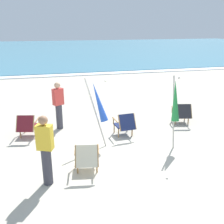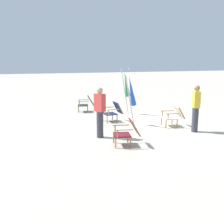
# 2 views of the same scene
# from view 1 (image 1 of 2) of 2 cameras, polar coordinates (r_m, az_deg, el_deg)

# --- Properties ---
(ground_plane) EXTENTS (80.00, 80.00, 0.00)m
(ground_plane) POSITION_cam_1_polar(r_m,az_deg,el_deg) (7.41, -0.68, -9.11)
(ground_plane) COLOR #B7AF9E
(sea) EXTENTS (80.00, 40.00, 0.10)m
(sea) POSITION_cam_1_polar(r_m,az_deg,el_deg) (39.22, -12.04, 13.21)
(sea) COLOR teal
(sea) RESTS_ON ground
(surf_band) EXTENTS (80.00, 1.10, 0.06)m
(surf_band) POSITION_cam_1_polar(r_m,az_deg,el_deg) (19.11, -9.33, 8.04)
(surf_band) COLOR white
(surf_band) RESTS_ON ground
(beach_chair_front_left) EXTENTS (0.73, 0.87, 0.78)m
(beach_chair_front_left) POSITION_cam_1_polar(r_m,az_deg,el_deg) (9.73, 15.02, -0.17)
(beach_chair_front_left) COLOR #28282D
(beach_chair_front_left) RESTS_ON ground
(beach_chair_far_center) EXTENTS (0.69, 0.86, 0.77)m
(beach_chair_far_center) POSITION_cam_1_polar(r_m,az_deg,el_deg) (6.41, -5.48, -9.65)
(beach_chair_far_center) COLOR beige
(beach_chair_far_center) RESTS_ON ground
(beach_chair_back_left) EXTENTS (0.72, 0.87, 0.78)m
(beach_chair_back_left) POSITION_cam_1_polar(r_m,az_deg,el_deg) (8.69, -17.94, -2.72)
(beach_chair_back_left) COLOR maroon
(beach_chair_back_left) RESTS_ON ground
(beach_chair_back_right) EXTENTS (0.63, 0.78, 0.79)m
(beach_chair_back_right) POSITION_cam_1_polar(r_m,az_deg,el_deg) (8.37, 2.83, -2.57)
(beach_chair_back_right) COLOR #19234C
(beach_chair_back_right) RESTS_ON ground
(umbrella_furled_blue) EXTENTS (0.64, 0.72, 2.00)m
(umbrella_furled_blue) POSITION_cam_1_polar(r_m,az_deg,el_deg) (7.53, -2.95, 2.06)
(umbrella_furled_blue) COLOR #B7B2A8
(umbrella_furled_blue) RESTS_ON ground
(umbrella_furled_green) EXTENTS (0.26, 0.48, 2.10)m
(umbrella_furled_green) POSITION_cam_1_polar(r_m,az_deg,el_deg) (7.60, 13.60, 2.24)
(umbrella_furled_green) COLOR #B7B2A8
(umbrella_furled_green) RESTS_ON ground
(person_near_chairs) EXTENTS (0.39, 0.31, 1.63)m
(person_near_chairs) POSITION_cam_1_polar(r_m,az_deg,el_deg) (5.94, -14.24, -8.02)
(person_near_chairs) COLOR #383842
(person_near_chairs) RESTS_ON ground
(person_by_waterline) EXTENTS (0.39, 0.34, 1.63)m
(person_by_waterline) POSITION_cam_1_polar(r_m,az_deg,el_deg) (9.04, -11.56, 1.44)
(person_by_waterline) COLOR #383842
(person_by_waterline) RESTS_ON ground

